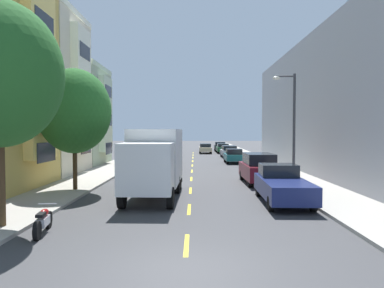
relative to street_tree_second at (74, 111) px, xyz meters
The scene contains 21 objects.
ground_plane 20.06m from the street_tree_second, 70.89° to the left, with size 160.00×160.00×0.00m, color #38383A.
sidewalk_left 17.07m from the street_tree_second, 92.43° to the left, with size 3.20×120.00×0.14m, color #A39E93.
sidewalk_right 21.75m from the street_tree_second, 50.67° to the left, with size 3.20×120.00×0.14m, color #A39E93.
lane_centerline_dashes 15.14m from the street_tree_second, 63.74° to the left, with size 0.14×47.20×0.01m.
townhouse_third_cream 11.13m from the street_tree_second, 133.21° to the left, with size 11.31×7.43×12.50m.
townhouse_fourth_sage 17.91m from the street_tree_second, 119.01° to the left, with size 13.59×7.43×9.65m.
apartment_block_opposite 21.83m from the street_tree_second, 22.86° to the left, with size 10.00×36.00×10.56m, color #A8A8AD.
street_tree_second is the anchor object (origin of this frame).
street_lamp 12.44m from the street_tree_second, ahead, with size 1.35×0.28×6.60m.
delivery_box_truck 5.47m from the street_tree_second, 18.40° to the right, with size 2.58×7.25×3.47m.
parked_pickup_orange 16.66m from the street_tree_second, 83.05° to the left, with size 2.13×5.35×1.73m.
parked_wagon_silver 28.39m from the street_tree_second, 67.23° to the left, with size 1.92×4.74×1.50m.
parked_pickup_navy 11.76m from the street_tree_second, 15.41° to the right, with size 2.14×5.35×1.73m.
parked_pickup_white 29.82m from the street_tree_second, 86.16° to the left, with size 2.09×5.34×1.73m.
parked_hatchback_teal 21.23m from the street_tree_second, 59.36° to the left, with size 1.77×4.01×1.50m.
parked_wagon_black 42.09m from the street_tree_second, 75.12° to the left, with size 1.94×4.75×1.50m.
parked_sedan_forest 36.73m from the street_tree_second, 72.81° to the left, with size 1.85×4.52×1.43m.
parked_suv_burgundy 11.80m from the street_tree_second, 17.29° to the left, with size 2.03×4.83×1.93m.
parked_pickup_red 41.75m from the street_tree_second, 87.12° to the left, with size 2.14×5.35×1.73m.
moving_champagne_sedan 35.73m from the street_tree_second, 76.66° to the left, with size 1.80×4.50×1.43m.
parked_motorcycle 9.47m from the street_tree_second, 78.89° to the right, with size 0.62×2.05×0.90m.
Camera 1 is at (0.25, -8.97, 3.42)m, focal length 34.82 mm.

